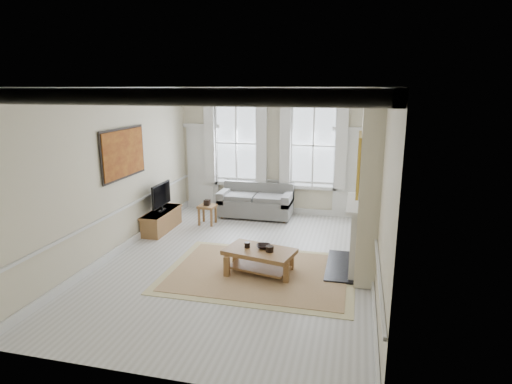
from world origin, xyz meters
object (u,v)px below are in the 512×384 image
(sofa, at_px, (256,203))
(side_table, at_px, (207,209))
(tv_stand, at_px, (162,221))
(coffee_table, at_px, (260,254))

(sofa, distance_m, side_table, 1.42)
(tv_stand, bearing_deg, sofa, 40.71)
(tv_stand, bearing_deg, coffee_table, -33.03)
(sofa, relative_size, coffee_table, 1.39)
(coffee_table, relative_size, tv_stand, 1.02)
(coffee_table, bearing_deg, sofa, 117.03)
(sofa, height_order, side_table, sofa)
(side_table, bearing_deg, tv_stand, -142.20)
(sofa, xyz_separation_m, side_table, (-1.04, -0.97, 0.03))
(coffee_table, height_order, tv_stand, tv_stand)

